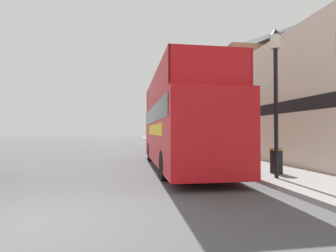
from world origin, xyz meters
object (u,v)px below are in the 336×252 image
Objects in this scene: lamp_post_second at (198,105)px; lamp_post_third at (172,117)px; litter_bin at (276,160)px; lamp_post_nearest at (276,75)px; tour_bus at (180,127)px; parked_car_ahead_of_bus at (167,145)px.

lamp_post_third is at bearing 90.53° from lamp_post_second.
lamp_post_second reaches higher than lamp_post_third.
lamp_post_nearest is at bearing -121.58° from litter_bin.
parked_car_ahead_of_bus is (0.60, 7.68, -1.20)m from tour_bus.
litter_bin is (0.62, -18.19, -2.62)m from lamp_post_third.
lamp_post_third is at bearing 90.25° from lamp_post_nearest.
tour_bus is at bearing -113.57° from lamp_post_second.
tour_bus reaches higher than parked_car_ahead_of_bus.
tour_bus is 6.26m from lamp_post_second.
tour_bus is 4.47m from litter_bin.
lamp_post_nearest reaches higher than litter_bin.
tour_bus is at bearing 133.37° from litter_bin.
lamp_post_third reaches higher than tour_bus.
lamp_post_nearest is 3.09m from litter_bin.
lamp_post_third reaches higher than litter_bin.
parked_car_ahead_of_bus is 12.14m from lamp_post_nearest.
litter_bin is (2.34, -10.80, -0.07)m from parked_car_ahead_of_bus.
parked_car_ahead_of_bus is 0.86× the size of lamp_post_nearest.
lamp_post_nearest is (1.81, -11.66, 2.85)m from parked_car_ahead_of_bus.
lamp_post_third is at bearing 82.07° from tour_bus.
tour_bus is 7.80m from parked_car_ahead_of_bus.
lamp_post_nearest reaches higher than tour_bus.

